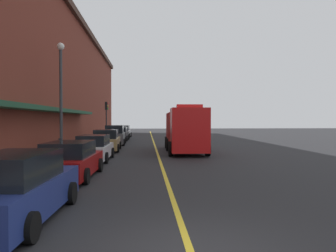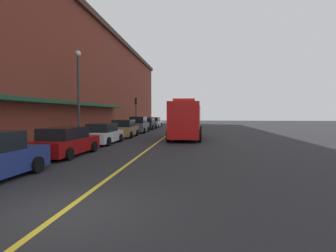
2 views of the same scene
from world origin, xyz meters
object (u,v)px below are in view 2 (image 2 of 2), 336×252
at_px(street_lamp_left, 78,86).
at_px(fire_truck, 186,120).
at_px(parked_car_4, 139,125).
at_px(parked_car_5, 148,124).
at_px(parked_car_3, 124,129).
at_px(traffic_light_near, 136,107).
at_px(parked_car_2, 103,134).
at_px(parked_car_6, 154,122).
at_px(parking_meter_1, 71,132).
at_px(parked_car_1, 66,142).
at_px(parking_meter_0, 144,121).

bearing_deg(street_lamp_left, fire_truck, 29.85).
distance_m(parked_car_4, parked_car_5, 6.26).
distance_m(parked_car_3, traffic_light_near, 11.43).
bearing_deg(traffic_light_near, parked_car_5, 47.20).
bearing_deg(parked_car_3, parked_car_2, 178.48).
height_order(fire_truck, traffic_light_near, traffic_light_near).
bearing_deg(parked_car_6, parking_meter_1, 177.87).
xyz_separation_m(parked_car_4, fire_truck, (6.02, -7.42, 0.77)).
relative_size(parked_car_1, traffic_light_near, 1.13).
bearing_deg(parking_meter_0, fire_truck, -67.14).
bearing_deg(traffic_light_near, fire_truck, -58.71).
bearing_deg(parked_car_3, parking_meter_0, 3.40).
bearing_deg(parked_car_2, parking_meter_0, 4.61).
bearing_deg(fire_truck, parked_car_3, -99.23).
xyz_separation_m(parked_car_4, parked_car_6, (-0.03, 12.35, -0.11)).
bearing_deg(parked_car_1, parking_meter_1, 22.94).
relative_size(parked_car_2, traffic_light_near, 1.08).
relative_size(parked_car_3, fire_truck, 0.54).
xyz_separation_m(parked_car_5, traffic_light_near, (-1.36, -1.47, 2.40)).
bearing_deg(parked_car_1, parking_meter_0, 4.62).
xyz_separation_m(parked_car_5, parking_meter_1, (-1.42, -20.84, 0.30)).
xyz_separation_m(parked_car_5, parking_meter_0, (-1.42, 4.07, 0.30)).
height_order(parked_car_2, traffic_light_near, traffic_light_near).
bearing_deg(parked_car_1, fire_truck, -28.06).
xyz_separation_m(parked_car_2, parked_car_5, (0.02, 18.53, 0.02)).
xyz_separation_m(fire_truck, parking_meter_0, (-7.48, 17.74, -0.60)).
height_order(parked_car_5, parked_car_6, parked_car_6).
relative_size(parked_car_5, fire_truck, 0.52).
distance_m(fire_truck, street_lamp_left, 9.71).
height_order(parked_car_2, parking_meter_1, parked_car_2).
relative_size(parked_car_6, parking_meter_1, 3.67).
relative_size(parked_car_5, street_lamp_left, 0.64).
distance_m(parked_car_2, parked_car_3, 5.96).
bearing_deg(parked_car_2, traffic_light_near, 5.55).
bearing_deg(parked_car_4, fire_truck, -142.28).
bearing_deg(parked_car_3, street_lamp_left, 159.28).
relative_size(parked_car_4, parking_meter_0, 3.62).
bearing_deg(parked_car_4, parked_car_1, 178.26).
bearing_deg(parked_car_3, parking_meter_1, 168.89).
bearing_deg(fire_truck, traffic_light_near, -147.61).
bearing_deg(street_lamp_left, parked_car_1, -72.14).
bearing_deg(parked_car_2, street_lamp_left, 84.79).
height_order(parked_car_4, parking_meter_0, parked_car_4).
distance_m(parked_car_1, parked_car_3, 11.75).
bearing_deg(parked_car_5, parked_car_1, -178.71).
height_order(parking_meter_0, street_lamp_left, street_lamp_left).
height_order(parked_car_1, parked_car_4, parked_car_4).
distance_m(parked_car_2, parked_car_4, 12.28).
xyz_separation_m(parked_car_3, parked_car_4, (0.05, 6.31, 0.10)).
bearing_deg(parked_car_2, parked_car_5, 1.00).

